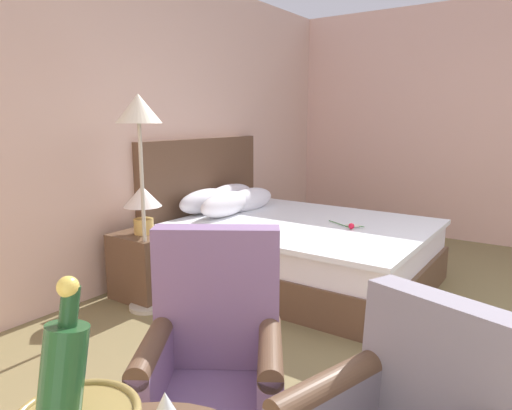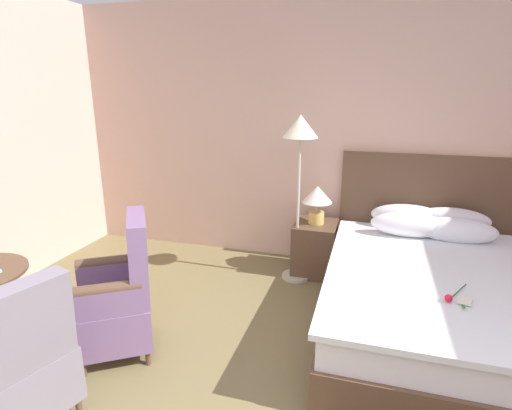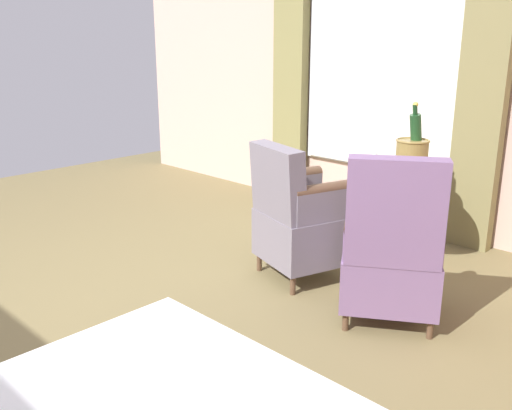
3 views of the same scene
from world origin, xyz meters
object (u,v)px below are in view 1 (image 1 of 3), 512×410
(bedside_lamp, at_px, (143,201))
(wine_glass_near_edge, at_px, (165,410))
(nightstand, at_px, (146,265))
(floor_lamp_brass, at_px, (140,132))
(bed, at_px, (288,243))
(armchair_by_window, at_px, (214,380))

(bedside_lamp, relative_size, wine_glass_near_edge, 2.69)
(nightstand, relative_size, floor_lamp_brass, 0.33)
(bed, xyz_separation_m, armchair_by_window, (-2.19, -0.95, 0.10))
(bed, distance_m, armchair_by_window, 2.39)
(armchair_by_window, bearing_deg, nightstand, 55.70)
(bedside_lamp, height_order, wine_glass_near_edge, bedside_lamp)
(bedside_lamp, distance_m, armchair_by_window, 2.05)
(nightstand, bearing_deg, floor_lamp_brass, -130.67)
(nightstand, xyz_separation_m, wine_glass_near_edge, (-1.76, -2.05, 0.53))
(bedside_lamp, height_order, floor_lamp_brass, floor_lamp_brass)
(floor_lamp_brass, height_order, armchair_by_window, floor_lamp_brass)
(bedside_lamp, bearing_deg, wine_glass_near_edge, -130.60)
(floor_lamp_brass, distance_m, wine_glass_near_edge, 2.52)
(floor_lamp_brass, bearing_deg, armchair_by_window, -123.45)
(nightstand, relative_size, bedside_lamp, 1.38)
(nightstand, xyz_separation_m, armchair_by_window, (-1.14, -1.67, 0.15))
(bed, xyz_separation_m, bedside_lamp, (-1.05, 0.71, 0.47))
(bed, bearing_deg, floor_lamp_brass, 156.17)
(nightstand, bearing_deg, bed, -34.19)
(bed, xyz_separation_m, floor_lamp_brass, (-1.21, 0.53, 1.01))
(wine_glass_near_edge, bearing_deg, nightstand, 49.39)
(wine_glass_near_edge, bearing_deg, bed, 25.43)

